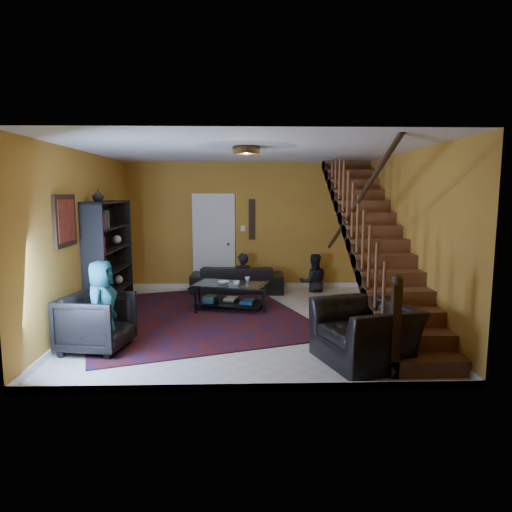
{
  "coord_description": "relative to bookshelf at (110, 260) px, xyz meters",
  "views": [
    {
      "loc": [
        -0.06,
        -7.43,
        2.15
      ],
      "look_at": [
        0.17,
        0.4,
        1.05
      ],
      "focal_mm": 32.0,
      "sensor_mm": 36.0,
      "label": 1
    }
  ],
  "objects": [
    {
      "name": "door",
      "position": [
        1.7,
        2.12,
        0.06
      ],
      "size": [
        0.82,
        0.05,
        2.05
      ],
      "primitive_type": "cube",
      "color": "silver",
      "rests_on": "floor"
    },
    {
      "name": "rug",
      "position": [
        1.48,
        -0.23,
        -0.95
      ],
      "size": [
        4.67,
        4.99,
        0.02
      ],
      "primitive_type": "cube",
      "rotation": [
        0.0,
        0.0,
        0.33
      ],
      "color": "#400F0B",
      "rests_on": "floor"
    },
    {
      "name": "vase",
      "position": [
        -0.0,
        -0.5,
        1.13
      ],
      "size": [
        0.18,
        0.18,
        0.19
      ],
      "primitive_type": "imported",
      "color": "#999999",
      "rests_on": "bookshelf"
    },
    {
      "name": "bowl",
      "position": [
        1.99,
        0.17,
        -0.45
      ],
      "size": [
        0.27,
        0.27,
        0.05
      ],
      "primitive_type": "imported",
      "rotation": [
        0.0,
        0.0,
        0.39
      ],
      "color": "#999999",
      "rests_on": "coffee_table"
    },
    {
      "name": "popcorn_bucket",
      "position": [
        0.3,
        -2.08,
        -0.86
      ],
      "size": [
        0.18,
        0.18,
        0.17
      ],
      "primitive_type": "cylinder",
      "rotation": [
        0.0,
        0.0,
        0.29
      ],
      "color": "red",
      "rests_on": "rug"
    },
    {
      "name": "room",
      "position": [
        1.07,
        0.73,
        -0.91
      ],
      "size": [
        5.5,
        5.5,
        5.5
      ],
      "color": "#C08B2A",
      "rests_on": "ground"
    },
    {
      "name": "wall_hanging",
      "position": [
        2.55,
        2.13,
        0.59
      ],
      "size": [
        0.14,
        0.03,
        0.9
      ],
      "primitive_type": "cube",
      "color": "black",
      "rests_on": "room"
    },
    {
      "name": "staircase",
      "position": [
        4.53,
        -0.6,
        0.43
      ],
      "size": [
        0.95,
        5.02,
        3.18
      ],
      "color": "brown",
      "rests_on": "floor"
    },
    {
      "name": "framed_picture",
      "position": [
        -0.17,
        -1.5,
        0.79
      ],
      "size": [
        0.04,
        0.74,
        0.74
      ],
      "primitive_type": "cube",
      "color": "maroon",
      "rests_on": "room"
    },
    {
      "name": "person_adult_b",
      "position": [
        3.9,
        1.75,
        -0.78
      ],
      "size": [
        0.63,
        0.49,
        1.27
      ],
      "primitive_type": "imported",
      "rotation": [
        0.0,
        0.0,
        3.16
      ],
      "color": "black",
      "rests_on": "sofa"
    },
    {
      "name": "armchair_right",
      "position": [
        3.89,
        -2.49,
        -0.58
      ],
      "size": [
        1.34,
        1.43,
        0.76
      ],
      "primitive_type": "imported",
      "rotation": [
        0.0,
        0.0,
        -1.25
      ],
      "color": "black",
      "rests_on": "floor"
    },
    {
      "name": "cup_a",
      "position": [
        2.24,
        0.03,
        -0.43
      ],
      "size": [
        0.14,
        0.14,
        0.09
      ],
      "primitive_type": "imported",
      "rotation": [
        0.0,
        0.0,
        -0.27
      ],
      "color": "#999999",
      "rests_on": "coffee_table"
    },
    {
      "name": "bookshelf",
      "position": [
        0.0,
        0.0,
        0.0
      ],
      "size": [
        0.35,
        1.8,
        2.0
      ],
      "color": "black",
      "rests_on": "floor"
    },
    {
      "name": "person_adult_a",
      "position": [
        2.34,
        1.75,
        -0.77
      ],
      "size": [
        0.51,
        0.37,
        1.3
      ],
      "primitive_type": "imported",
      "rotation": [
        0.0,
        0.0,
        3.27
      ],
      "color": "black",
      "rests_on": "sofa"
    },
    {
      "name": "sofa",
      "position": [
        2.23,
        1.7,
        -0.67
      ],
      "size": [
        2.02,
        0.86,
        0.58
      ],
      "primitive_type": "imported",
      "rotation": [
        0.0,
        0.0,
        3.1
      ],
      "color": "black",
      "rests_on": "floor"
    },
    {
      "name": "cup_b",
      "position": [
        2.44,
        0.4,
        -0.44
      ],
      "size": [
        0.11,
        0.11,
        0.09
      ],
      "primitive_type": "imported",
      "rotation": [
        0.0,
        0.0,
        0.22
      ],
      "color": "#999999",
      "rests_on": "coffee_table"
    },
    {
      "name": "person_child",
      "position": [
        0.45,
        -2.01,
        -0.33
      ],
      "size": [
        0.41,
        0.62,
        1.26
      ],
      "primitive_type": "imported",
      "rotation": [
        0.0,
        0.0,
        1.55
      ],
      "color": "#1B6266",
      "rests_on": "armchair_left"
    },
    {
      "name": "ceiling_fixture",
      "position": [
        2.4,
        -1.4,
        1.78
      ],
      "size": [
        0.4,
        0.4,
        0.1
      ],
      "primitive_type": "cylinder",
      "color": "#3F2814",
      "rests_on": "room"
    },
    {
      "name": "floor",
      "position": [
        2.4,
        -0.6,
        -0.96
      ],
      "size": [
        5.5,
        5.5,
        0.0
      ],
      "primitive_type": "plane",
      "color": "beige",
      "rests_on": "ground"
    },
    {
      "name": "armchair_left",
      "position": [
        0.35,
        -1.96,
        -0.57
      ],
      "size": [
        0.99,
        0.97,
        0.78
      ],
      "primitive_type": "imported",
      "rotation": [
        0.0,
        0.0,
        1.4
      ],
      "color": "black",
      "rests_on": "floor"
    },
    {
      "name": "coffee_table",
      "position": [
        2.12,
        0.2,
        -0.68
      ],
      "size": [
        1.43,
        1.08,
        0.49
      ],
      "rotation": [
        0.0,
        0.0,
        -0.29
      ],
      "color": "black",
      "rests_on": "floor"
    }
  ]
}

